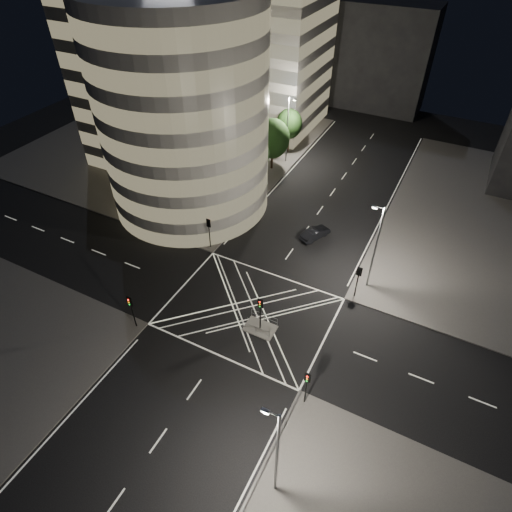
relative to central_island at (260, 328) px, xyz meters
The scene contains 24 objects.
ground 2.50m from the central_island, 143.13° to the left, with size 120.00×120.00×0.00m, color black.
sidewalk_far_left 42.11m from the central_island, 137.41° to the left, with size 42.00×42.00×0.15m, color #53504D.
central_island is the anchor object (origin of this frame).
office_tower_curved 32.93m from the central_island, 138.33° to the left, with size 30.00×29.00×27.20m.
office_block_rear 50.90m from the central_island, 118.89° to the left, with size 24.00×16.00×22.00m, color gray.
building_far_end 60.46m from the central_island, 95.76° to the left, with size 18.00×8.00×18.00m, color black.
tree_a 17.03m from the central_island, 139.97° to the left, with size 4.87×4.87×7.57m.
tree_b 21.16m from the central_island, 127.15° to the left, with size 4.23×4.23×6.74m.
tree_c 26.24m from the central_island, 119.05° to the left, with size 4.42×4.42×7.59m.
tree_d 31.49m from the central_island, 113.68° to the left, with size 5.05×5.05×7.67m.
tree_e 37.00m from the central_island, 109.92° to the left, with size 4.04×4.04×6.98m.
traffic_signal_fl 13.91m from the central_island, 142.46° to the left, with size 0.55×0.22×4.00m.
traffic_signal_nl 12.36m from the central_island, 153.86° to the right, with size 0.55×0.22×4.00m.
traffic_signal_fr 11.10m from the central_island, 50.67° to the left, with size 0.55×0.22×4.00m.
traffic_signal_nr 9.08m from the central_island, 37.93° to the right, with size 0.55×0.22×4.00m.
traffic_signal_island 2.84m from the central_island, ahead, with size 0.55×0.22×4.00m.
street_lamp_left_near 18.52m from the central_island, 130.27° to the left, with size 1.25×0.25×10.00m.
street_lamp_left_far 33.95m from the central_island, 109.95° to the left, with size 1.25×0.25×10.00m.
street_lamp_right_far 13.98m from the central_island, 54.70° to the left, with size 1.25×0.25×10.00m.
street_lamp_right_near 15.54m from the central_island, 59.25° to the right, with size 1.25×0.25×10.00m.
railing_near_right 12.39m from the central_island, 59.39° to the right, with size 0.06×11.70×1.10m, color slate.
railing_island_south 1.10m from the central_island, 90.00° to the right, with size 2.80×0.06×1.10m, color slate.
railing_island_north 1.10m from the central_island, 90.00° to the left, with size 2.80×0.06×1.10m, color slate.
sedan 15.79m from the central_island, 91.82° to the left, with size 1.41×4.03×1.33m, color black.
Camera 1 is at (13.90, -25.43, 32.47)m, focal length 30.00 mm.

